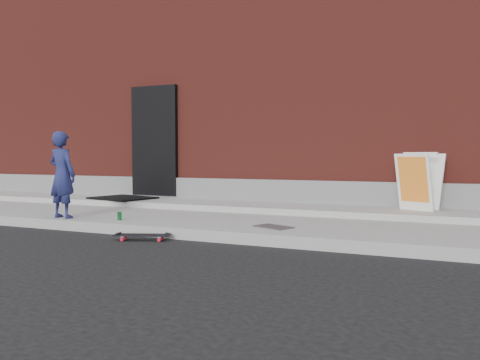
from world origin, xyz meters
The scene contains 10 objects.
ground centered at (0.00, 0.00, 0.00)m, with size 80.00×80.00×0.00m, color black.
sidewalk centered at (0.00, 1.50, 0.07)m, with size 20.00×3.00×0.15m, color gray.
apron centered at (0.00, 2.40, 0.20)m, with size 20.00×1.20×0.10m, color gray.
building centered at (0.00, 6.99, 2.50)m, with size 20.00×8.10×5.00m.
child centered at (-2.45, 0.20, 0.81)m, with size 0.48×0.31×1.31m, color #1C214F.
skateboard centered at (-0.72, -0.23, 0.06)m, with size 0.72×0.40×0.08m.
pizza_sign centered at (2.53, 2.51, 0.70)m, with size 0.75×0.80×0.90m.
soda_can centered at (-1.50, 0.33, 0.21)m, with size 0.06×0.06×0.12m, color #16712C.
doormat centered at (-2.90, 2.27, 0.27)m, with size 1.12×0.90×0.03m, color black.
utility_plate centered at (0.81, 0.55, 0.16)m, with size 0.48×0.31×0.01m, color #56555A.
Camera 1 is at (2.78, -5.27, 1.10)m, focal length 35.00 mm.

